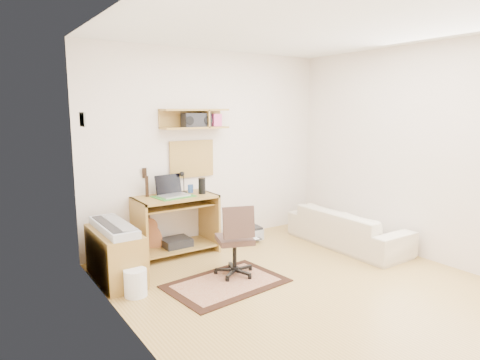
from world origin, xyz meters
TOP-DOWN VIEW (x-y plane):
  - floor at (0.00, 0.00)m, footprint 3.60×4.00m
  - ceiling at (0.00, 0.00)m, footprint 3.60×4.00m
  - back_wall at (0.00, 2.00)m, footprint 3.60×0.01m
  - left_wall at (-1.80, 0.00)m, footprint 0.01×4.00m
  - right_wall at (1.80, 0.00)m, footprint 0.01×4.00m
  - wall_shelf at (-0.30, 1.88)m, footprint 0.90×0.25m
  - cork_board at (-0.30, 1.98)m, footprint 0.64×0.03m
  - wall_photo at (-1.79, 1.50)m, footprint 0.02×0.20m
  - desk at (-0.68, 1.73)m, footprint 1.00×0.55m
  - laptop at (-0.70, 1.71)m, footprint 0.39×0.39m
  - speaker at (-0.32, 1.68)m, footprint 0.09×0.09m
  - desk_lamp at (-0.48, 1.87)m, footprint 0.09×0.09m
  - pencil_cup at (-0.41, 1.83)m, footprint 0.07×0.07m
  - boombox at (-0.29, 1.87)m, footprint 0.36×0.17m
  - rug at (-0.65, 0.56)m, footprint 1.28×0.93m
  - task_chair at (-0.45, 0.71)m, footprint 0.54×0.54m
  - cabinet at (-1.58, 1.34)m, footprint 0.40×0.90m
  - music_keyboard at (-1.58, 1.34)m, footprint 0.28×0.90m
  - guitar at (-0.97, 1.86)m, footprint 0.34×0.28m
  - waste_basket at (-1.54, 0.83)m, footprint 0.28×0.28m
  - printer at (0.39, 1.75)m, footprint 0.48×0.40m
  - sofa at (1.38, 0.73)m, footprint 0.49×1.69m

SIDE VIEW (x-z plane):
  - floor at x=0.00m, z-range -0.01..0.00m
  - rug at x=-0.65m, z-range 0.00..0.02m
  - printer at x=0.39m, z-range 0.00..0.17m
  - waste_basket at x=-1.54m, z-range 0.00..0.27m
  - cabinet at x=-1.58m, z-range 0.00..0.55m
  - sofa at x=1.38m, z-range 0.00..0.66m
  - desk at x=-0.68m, z-range 0.00..0.75m
  - task_chair at x=-0.45m, z-range 0.00..0.83m
  - guitar at x=-0.97m, z-range 0.00..1.11m
  - music_keyboard at x=-1.58m, z-range 0.55..0.63m
  - pencil_cup at x=-0.41m, z-range 0.75..0.85m
  - speaker at x=-0.32m, z-range 0.75..0.95m
  - laptop at x=-0.70m, z-range 0.75..1.02m
  - desk_lamp at x=-0.48m, z-range 0.75..1.03m
  - cork_board at x=-0.30m, z-range 0.92..1.42m
  - back_wall at x=0.00m, z-range 0.00..2.60m
  - left_wall at x=-1.80m, z-range 0.00..2.60m
  - right_wall at x=1.80m, z-range 0.00..2.60m
  - boombox at x=-0.29m, z-range 1.59..1.77m
  - wall_shelf at x=-0.30m, z-range 1.57..1.83m
  - wall_photo at x=-1.79m, z-range 1.65..1.79m
  - ceiling at x=0.00m, z-range 2.60..2.61m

